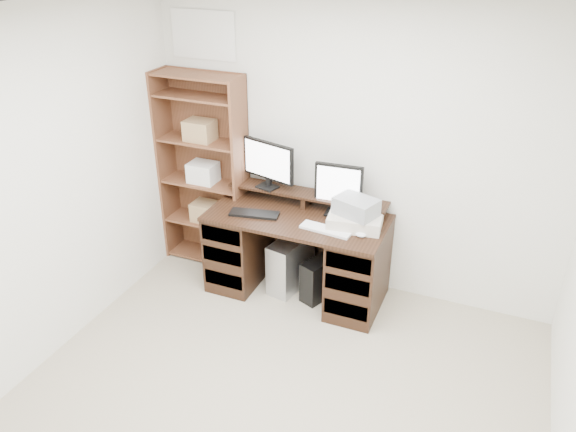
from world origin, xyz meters
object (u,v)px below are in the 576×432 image
Objects in this scene: monitor_small at (338,187)px; tower_black at (321,278)px; desk at (298,253)px; bookshelf at (204,170)px; monitor_wide at (268,162)px; tower_silver at (291,263)px; printer at (355,220)px.

monitor_small reaches higher than tower_black.
bookshelf is at bearing 168.02° from desk.
bookshelf reaches higher than desk.
monitor_small is 1.29m from bookshelf.
desk is 0.82m from monitor_wide.
monitor_wide is 1.08× the size of tower_silver.
bookshelf reaches higher than monitor_wide.
monitor_small is 0.82m from tower_black.
desk is 0.83× the size of bookshelf.
printer reaches higher than tower_black.
desk is 3.15× the size of tower_silver.
printer reaches higher than desk.
monitor_small reaches higher than tower_silver.
bookshelf is at bearing -166.78° from monitor_wide.
printer is 0.80m from tower_silver.
printer is at bearing -42.38° from monitor_small.
monitor_small is 0.24× the size of bookshelf.
bookshelf is at bearing 173.98° from monitor_small.
monitor_wide is 1.27× the size of tower_black.
desk is at bearing -17.19° from tower_silver.
printer is at bearing 25.52° from tower_black.
bookshelf reaches higher than tower_black.
tower_silver is at bearing 151.64° from desk.
desk is 3.71× the size of tower_black.
monitor_small is 1.08× the size of tower_black.
desk is 0.69m from monitor_small.
desk is 1.15m from bookshelf.
printer is (0.49, 0.01, 0.41)m from desk.
tower_black is 1.44m from bookshelf.
tower_silver is at bearing 168.91° from printer.
tower_black is at bearing -9.98° from bookshelf.
desk is at bearing -153.32° from monitor_small.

